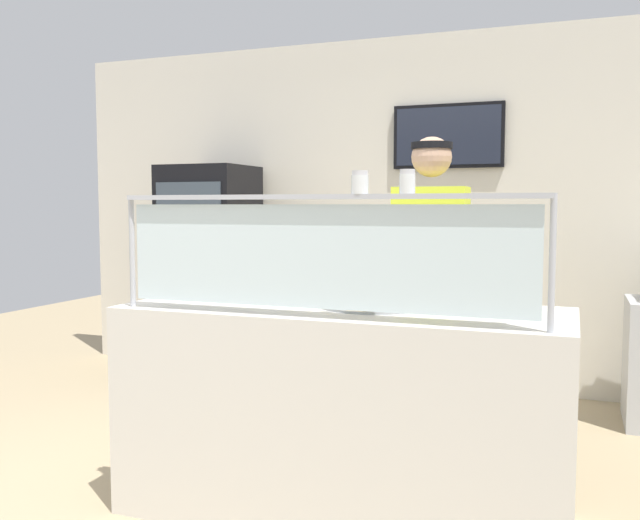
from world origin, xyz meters
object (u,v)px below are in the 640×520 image
(pizza_server, at_px, (376,298))
(parmesan_shaker, at_px, (360,184))
(worker_figure, at_px, (431,281))
(drink_fridge, at_px, (210,273))
(pepper_flake_shaker, at_px, (407,183))
(pizza_tray, at_px, (374,302))

(pizza_server, bearing_deg, parmesan_shaker, -95.04)
(pizza_server, distance_m, worker_figure, 0.63)
(pizza_server, distance_m, drink_fridge, 2.69)
(worker_figure, bearing_deg, parmesan_shaker, -94.68)
(pepper_flake_shaker, xyz_separation_m, drink_fridge, (-2.15, 2.25, -0.63))
(pizza_server, bearing_deg, pizza_tray, 120.38)
(pizza_server, xyz_separation_m, parmesan_shaker, (0.04, -0.38, 0.50))
(drink_fridge, bearing_deg, pizza_tray, -44.24)
(pizza_tray, relative_size, pepper_flake_shaker, 5.49)
(pizza_server, bearing_deg, drink_fridge, 124.75)
(parmesan_shaker, bearing_deg, worker_figure, 85.32)
(parmesan_shaker, relative_size, pepper_flake_shaker, 0.98)
(worker_figure, bearing_deg, drink_fridge, 148.49)
(pepper_flake_shaker, distance_m, worker_figure, 1.12)
(pizza_server, distance_m, pepper_flake_shaker, 0.67)
(worker_figure, distance_m, drink_fridge, 2.40)
(drink_fridge, bearing_deg, pizza_server, -44.28)
(pepper_flake_shaker, bearing_deg, parmesan_shaker, -180.00)
(parmesan_shaker, height_order, worker_figure, worker_figure)
(parmesan_shaker, xyz_separation_m, worker_figure, (0.08, 1.00, -0.48))
(pepper_flake_shaker, height_order, drink_fridge, drink_fridge)
(pizza_tray, relative_size, worker_figure, 0.29)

